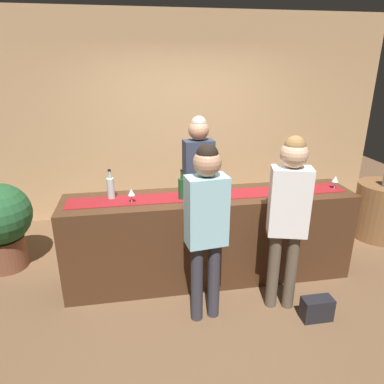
{
  "coord_description": "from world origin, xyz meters",
  "views": [
    {
      "loc": [
        -0.75,
        -3.24,
        2.22
      ],
      "look_at": [
        -0.19,
        0.0,
        1.0
      ],
      "focal_mm": 32.71,
      "sensor_mm": 36.0,
      "label": 1
    }
  ],
  "objects_px": {
    "customer_sipping": "(289,208)",
    "wine_glass_far_end": "(335,179)",
    "potted_plant_tall": "(0,221)",
    "handbag": "(317,309)",
    "round_side_table": "(381,210)",
    "customer_browsing": "(206,218)",
    "wine_bottle_clear": "(111,188)",
    "wine_glass_mid_counter": "(131,193)",
    "bartender": "(198,172)",
    "wine_bottle_green": "(182,188)",
    "wine_glass_near_customer": "(284,185)"
  },
  "relations": [
    {
      "from": "wine_bottle_green",
      "to": "handbag",
      "type": "distance_m",
      "value": 1.68
    },
    {
      "from": "potted_plant_tall",
      "to": "handbag",
      "type": "bearing_deg",
      "value": -24.89
    },
    {
      "from": "wine_glass_mid_counter",
      "to": "potted_plant_tall",
      "type": "xyz_separation_m",
      "value": [
        -1.45,
        0.64,
        -0.48
      ]
    },
    {
      "from": "customer_sipping",
      "to": "customer_browsing",
      "type": "bearing_deg",
      "value": -161.96
    },
    {
      "from": "bartender",
      "to": "customer_sipping",
      "type": "distance_m",
      "value": 1.32
    },
    {
      "from": "wine_bottle_clear",
      "to": "wine_glass_far_end",
      "type": "xyz_separation_m",
      "value": [
        2.34,
        -0.11,
        -0.01
      ]
    },
    {
      "from": "wine_glass_mid_counter",
      "to": "bartender",
      "type": "height_order",
      "value": "bartender"
    },
    {
      "from": "wine_bottle_green",
      "to": "wine_glass_near_customer",
      "type": "xyz_separation_m",
      "value": [
        1.04,
        -0.06,
        -0.01
      ]
    },
    {
      "from": "round_side_table",
      "to": "customer_sipping",
      "type": "bearing_deg",
      "value": -148.66
    },
    {
      "from": "wine_glass_mid_counter",
      "to": "bartender",
      "type": "xyz_separation_m",
      "value": [
        0.77,
        0.65,
        -0.03
      ]
    },
    {
      "from": "round_side_table",
      "to": "wine_bottle_clear",
      "type": "bearing_deg",
      "value": -172.34
    },
    {
      "from": "wine_glass_far_end",
      "to": "bartender",
      "type": "xyz_separation_m",
      "value": [
        -1.36,
        0.61,
        -0.03
      ]
    },
    {
      "from": "round_side_table",
      "to": "customer_browsing",
      "type": "bearing_deg",
      "value": -155.78
    },
    {
      "from": "wine_glass_mid_counter",
      "to": "handbag",
      "type": "bearing_deg",
      "value": -25.97
    },
    {
      "from": "bartender",
      "to": "round_side_table",
      "type": "relative_size",
      "value": 2.26
    },
    {
      "from": "bartender",
      "to": "customer_sipping",
      "type": "bearing_deg",
      "value": 111.16
    },
    {
      "from": "bartender",
      "to": "wine_glass_far_end",
      "type": "bearing_deg",
      "value": 151.24
    },
    {
      "from": "customer_sipping",
      "to": "wine_glass_far_end",
      "type": "bearing_deg",
      "value": 52.07
    },
    {
      "from": "wine_bottle_green",
      "to": "wine_glass_mid_counter",
      "type": "height_order",
      "value": "wine_bottle_green"
    },
    {
      "from": "customer_browsing",
      "to": "handbag",
      "type": "xyz_separation_m",
      "value": [
        1.0,
        -0.21,
        -0.89
      ]
    },
    {
      "from": "handbag",
      "to": "bartender",
      "type": "bearing_deg",
      "value": 120.31
    },
    {
      "from": "wine_bottle_green",
      "to": "customer_sipping",
      "type": "xyz_separation_m",
      "value": [
        0.86,
        -0.57,
        -0.04
      ]
    },
    {
      "from": "wine_glass_mid_counter",
      "to": "customer_sipping",
      "type": "xyz_separation_m",
      "value": [
        1.35,
        -0.54,
        -0.03
      ]
    },
    {
      "from": "wine_bottle_green",
      "to": "customer_sipping",
      "type": "distance_m",
      "value": 1.03
    },
    {
      "from": "wine_glass_far_end",
      "to": "wine_glass_near_customer",
      "type": "bearing_deg",
      "value": -172.71
    },
    {
      "from": "round_side_table",
      "to": "potted_plant_tall",
      "type": "bearing_deg",
      "value": 179.75
    },
    {
      "from": "wine_glass_near_customer",
      "to": "wine_glass_far_end",
      "type": "relative_size",
      "value": 1.0
    },
    {
      "from": "wine_glass_near_customer",
      "to": "wine_glass_mid_counter",
      "type": "height_order",
      "value": "same"
    },
    {
      "from": "customer_browsing",
      "to": "handbag",
      "type": "height_order",
      "value": "customer_browsing"
    },
    {
      "from": "wine_glass_near_customer",
      "to": "wine_glass_mid_counter",
      "type": "relative_size",
      "value": 1.0
    },
    {
      "from": "round_side_table",
      "to": "handbag",
      "type": "relative_size",
      "value": 2.64
    },
    {
      "from": "wine_glass_near_customer",
      "to": "customer_sipping",
      "type": "distance_m",
      "value": 0.53
    },
    {
      "from": "wine_glass_far_end",
      "to": "handbag",
      "type": "distance_m",
      "value": 1.36
    },
    {
      "from": "customer_sipping",
      "to": "potted_plant_tall",
      "type": "relative_size",
      "value": 1.66
    },
    {
      "from": "wine_bottle_clear",
      "to": "customer_sipping",
      "type": "relative_size",
      "value": 0.18
    },
    {
      "from": "wine_bottle_green",
      "to": "wine_bottle_clear",
      "type": "height_order",
      "value": "same"
    },
    {
      "from": "wine_bottle_green",
      "to": "customer_browsing",
      "type": "distance_m",
      "value": 0.61
    },
    {
      "from": "wine_bottle_clear",
      "to": "wine_glass_far_end",
      "type": "bearing_deg",
      "value": -2.78
    },
    {
      "from": "potted_plant_tall",
      "to": "handbag",
      "type": "relative_size",
      "value": 3.59
    },
    {
      "from": "bartender",
      "to": "potted_plant_tall",
      "type": "relative_size",
      "value": 1.66
    },
    {
      "from": "wine_glass_mid_counter",
      "to": "handbag",
      "type": "distance_m",
      "value": 2.03
    },
    {
      "from": "bartender",
      "to": "potted_plant_tall",
      "type": "xyz_separation_m",
      "value": [
        -2.22,
        -0.01,
        -0.45
      ]
    },
    {
      "from": "wine_glass_near_customer",
      "to": "customer_browsing",
      "type": "height_order",
      "value": "customer_browsing"
    },
    {
      "from": "customer_browsing",
      "to": "potted_plant_tall",
      "type": "bearing_deg",
      "value": 142.4
    },
    {
      "from": "wine_bottle_clear",
      "to": "bartender",
      "type": "height_order",
      "value": "bartender"
    },
    {
      "from": "customer_browsing",
      "to": "potted_plant_tall",
      "type": "distance_m",
      "value": 2.43
    },
    {
      "from": "wine_bottle_clear",
      "to": "customer_sipping",
      "type": "bearing_deg",
      "value": -24.13
    },
    {
      "from": "wine_bottle_clear",
      "to": "potted_plant_tall",
      "type": "distance_m",
      "value": 1.43
    },
    {
      "from": "customer_sipping",
      "to": "wine_glass_mid_counter",
      "type": "bearing_deg",
      "value": 173.78
    },
    {
      "from": "wine_bottle_clear",
      "to": "handbag",
      "type": "bearing_deg",
      "value": -27.35
    }
  ]
}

